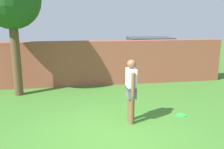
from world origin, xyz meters
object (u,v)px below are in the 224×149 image
object	(u,v)px
car	(149,56)
frisbee_green	(181,115)
tree	(11,1)
person	(131,88)

from	to	relation	value
car	frisbee_green	world-z (taller)	car
car	tree	bearing A→B (deg)	-152.74
tree	car	world-z (taller)	tree
tree	person	world-z (taller)	tree
car	frisbee_green	bearing A→B (deg)	-95.52
person	frisbee_green	size ratio (longest dim) A/B	6.00
person	frisbee_green	distance (m)	1.73
tree	frisbee_green	distance (m)	6.29
tree	car	bearing A→B (deg)	24.59
tree	frisbee_green	xyz separation A→B (m)	(4.74, -2.70, -3.12)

